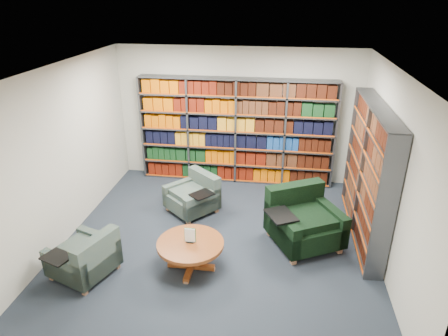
# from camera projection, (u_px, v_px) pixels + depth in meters

# --- Properties ---
(room_shell) EXTENTS (5.02, 5.02, 2.82)m
(room_shell) POSITION_uv_depth(u_px,v_px,m) (218.00, 163.00, 6.04)
(room_shell) COLOR black
(room_shell) RESTS_ON ground
(bookshelf_back) EXTENTS (4.00, 0.28, 2.20)m
(bookshelf_back) POSITION_uv_depth(u_px,v_px,m) (236.00, 132.00, 8.28)
(bookshelf_back) COLOR #47494F
(bookshelf_back) RESTS_ON ground
(bookshelf_right) EXTENTS (0.28, 2.50, 2.20)m
(bookshelf_right) POSITION_uv_depth(u_px,v_px,m) (368.00, 174.00, 6.40)
(bookshelf_right) COLOR #47494F
(bookshelf_right) RESTS_ON ground
(chair_teal_left) EXTENTS (1.10, 1.10, 0.71)m
(chair_teal_left) POSITION_uv_depth(u_px,v_px,m) (195.00, 196.00, 7.41)
(chair_teal_left) COLOR #08243C
(chair_teal_left) RESTS_ON ground
(chair_green_right) EXTENTS (1.35, 1.34, 0.91)m
(chair_green_right) POSITION_uv_depth(u_px,v_px,m) (302.00, 221.00, 6.47)
(chair_green_right) COLOR black
(chair_green_right) RESTS_ON ground
(chair_teal_front) EXTENTS (1.00, 1.04, 0.71)m
(chair_teal_front) POSITION_uv_depth(u_px,v_px,m) (87.00, 259.00, 5.70)
(chair_teal_front) COLOR #08243C
(chair_teal_front) RESTS_ON ground
(coffee_table) EXTENTS (0.98, 0.98, 0.69)m
(coffee_table) POSITION_uv_depth(u_px,v_px,m) (191.00, 248.00, 5.81)
(coffee_table) COLOR brown
(coffee_table) RESTS_ON ground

